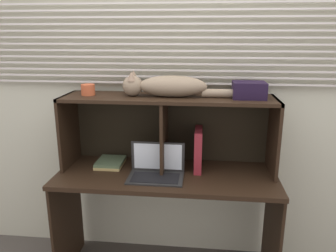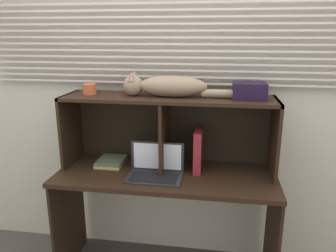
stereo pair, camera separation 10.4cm
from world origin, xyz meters
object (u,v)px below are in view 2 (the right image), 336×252
cat (166,86)px  book_stack (111,162)px  binder_upright (198,150)px  small_basket (89,89)px  laptop (155,170)px  storage_box (249,91)px

cat → book_stack: (-0.40, 0.00, -0.55)m
binder_upright → book_stack: binder_upright is taller
small_basket → laptop: bearing=-17.5°
book_stack → small_basket: small_basket is taller
cat → storage_box: cat is taller
cat → laptop: size_ratio=2.09×
binder_upright → storage_box: bearing=0.0°
storage_box → cat: bearing=180.0°
binder_upright → storage_box: storage_box is taller
storage_box → small_basket: bearing=180.0°
small_basket → storage_box: (1.06, 0.00, 0.02)m
laptop → storage_box: storage_box is taller
book_stack → storage_box: bearing=-0.1°
book_stack → laptop: bearing=-23.6°
small_basket → binder_upright: bearing=0.0°
small_basket → storage_box: 1.06m
book_stack → storage_box: 1.07m
cat → storage_box: size_ratio=3.60×
storage_box → binder_upright: bearing=180.0°
binder_upright → storage_box: 0.52m
cat → book_stack: size_ratio=3.39×
laptop → binder_upright: binder_upright is taller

